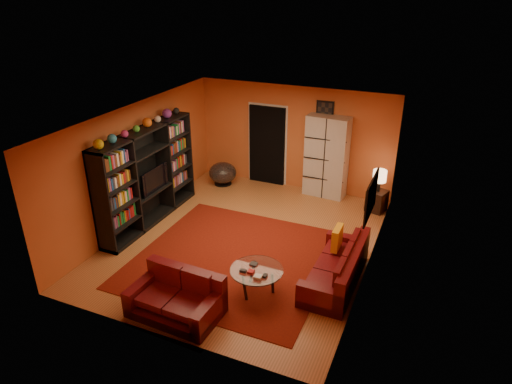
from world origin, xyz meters
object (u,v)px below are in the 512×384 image
at_px(side_table, 377,201).
at_px(coffee_table, 257,272).
at_px(sofa, 340,269).
at_px(table_lamp, 380,176).
at_px(tv, 151,179).
at_px(entertainment_unit, 148,177).
at_px(loveseat, 178,297).
at_px(bowl_chair, 223,173).
at_px(storage_cabinet, 326,157).

bearing_deg(side_table, coffee_table, -109.12).
bearing_deg(coffee_table, sofa, 33.67).
xyz_separation_m(side_table, table_lamp, (0.00, -0.00, 0.61)).
bearing_deg(tv, entertainment_unit, 138.17).
bearing_deg(tv, table_lamp, -62.04).
xyz_separation_m(loveseat, table_lamp, (2.31, 4.85, 0.57)).
relative_size(entertainment_unit, bowl_chair, 4.18).
bearing_deg(storage_cabinet, table_lamp, -10.82).
bearing_deg(table_lamp, side_table, 90.00).
bearing_deg(coffee_table, tv, 154.02).
height_order(coffee_table, storage_cabinet, storage_cabinet).
xyz_separation_m(coffee_table, storage_cabinet, (0.01, 4.27, 0.59)).
distance_m(tv, side_table, 5.12).
height_order(sofa, storage_cabinet, storage_cabinet).
distance_m(sofa, side_table, 3.08).
bearing_deg(storage_cabinet, entertainment_unit, -134.11).
xyz_separation_m(coffee_table, bowl_chair, (-2.60, 3.84, -0.10)).
bearing_deg(tv, bowl_chair, -12.68).
height_order(sofa, side_table, sofa).
relative_size(tv, storage_cabinet, 0.45).
bearing_deg(bowl_chair, entertainment_unit, -103.54).
height_order(storage_cabinet, side_table, storage_cabinet).
distance_m(coffee_table, bowl_chair, 4.64).
distance_m(sofa, bowl_chair, 4.88).
distance_m(entertainment_unit, table_lamp, 5.14).
distance_m(tv, coffee_table, 3.52).
distance_m(sofa, storage_cabinet, 3.72).
height_order(coffee_table, bowl_chair, bowl_chair).
relative_size(entertainment_unit, table_lamp, 5.92).
relative_size(bowl_chair, side_table, 1.43).
bearing_deg(table_lamp, bowl_chair, -179.17).
xyz_separation_m(entertainment_unit, sofa, (4.41, -0.65, -0.76)).
relative_size(sofa, storage_cabinet, 0.97).
relative_size(tv, coffee_table, 0.99).
xyz_separation_m(entertainment_unit, coffee_table, (3.17, -1.47, -0.64)).
height_order(coffee_table, table_lamp, table_lamp).
bearing_deg(side_table, loveseat, -115.46).
height_order(tv, sofa, tv).
bearing_deg(sofa, bowl_chair, 142.57).
bearing_deg(tv, storage_cabinet, -48.80).
height_order(loveseat, bowl_chair, loveseat).
relative_size(coffee_table, side_table, 1.81).
height_order(tv, loveseat, tv).
bearing_deg(loveseat, coffee_table, -42.71).
relative_size(tv, side_table, 1.80).
xyz_separation_m(entertainment_unit, side_table, (4.53, 2.43, -0.80)).
bearing_deg(loveseat, entertainment_unit, 44.93).
height_order(tv, side_table, tv).
bearing_deg(table_lamp, sofa, -92.21).
xyz_separation_m(entertainment_unit, tv, (0.05, 0.06, -0.07)).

